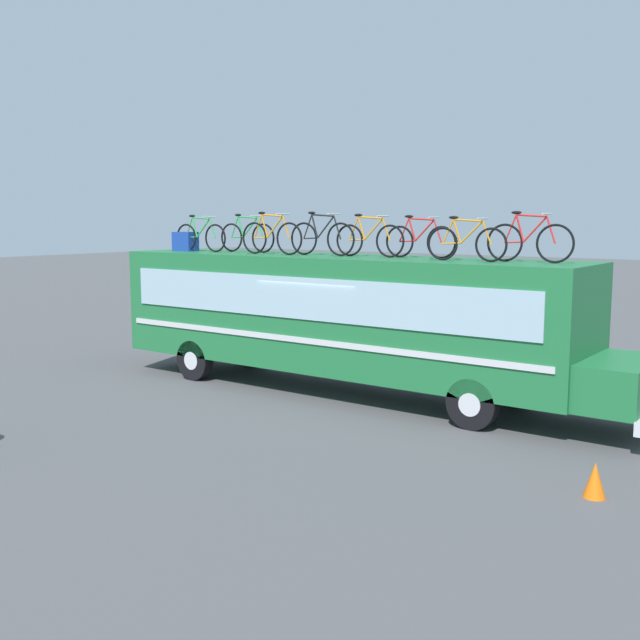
% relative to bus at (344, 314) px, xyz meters
% --- Properties ---
extents(ground_plane, '(120.00, 120.00, 0.00)m').
position_rel_bus_xyz_m(ground_plane, '(-0.18, 0.00, -1.74)').
color(ground_plane, '#4C4C4F').
extents(bus, '(12.20, 2.40, 3.01)m').
position_rel_bus_xyz_m(bus, '(0.00, 0.00, 0.00)').
color(bus, '#1E6B38').
rests_on(bus, ground).
extents(luggage_bag_1, '(0.60, 0.37, 0.47)m').
position_rel_bus_xyz_m(luggage_bag_1, '(-4.70, -0.19, 1.50)').
color(luggage_bag_1, '#193899').
rests_on(luggage_bag_1, bus).
extents(rooftop_bicycle_1, '(1.67, 0.44, 0.90)m').
position_rel_bus_xyz_m(rooftop_bicycle_1, '(-4.07, -0.29, 1.64)').
color(rooftop_bicycle_1, black).
rests_on(rooftop_bicycle_1, bus).
extents(rooftop_bicycle_2, '(1.70, 0.44, 0.92)m').
position_rel_bus_xyz_m(rooftop_bicycle_2, '(-2.94, 0.15, 1.65)').
color(rooftop_bicycle_2, black).
rests_on(rooftop_bicycle_2, bus).
extents(rooftop_bicycle_3, '(1.75, 0.44, 0.96)m').
position_rel_bus_xyz_m(rooftop_bicycle_3, '(-1.76, -0.35, 1.67)').
color(rooftop_bicycle_3, black).
rests_on(rooftop_bicycle_3, bus).
extents(rooftop_bicycle_4, '(1.72, 0.44, 0.96)m').
position_rel_bus_xyz_m(rooftop_bicycle_4, '(-0.54, -0.08, 1.67)').
color(rooftop_bicycle_4, black).
rests_on(rooftop_bicycle_4, bus).
extents(rooftop_bicycle_5, '(1.70, 0.44, 0.91)m').
position_rel_bus_xyz_m(rooftop_bicycle_5, '(0.62, 0.03, 1.65)').
color(rooftop_bicycle_5, black).
rests_on(rooftop_bicycle_5, bus).
extents(rooftop_bicycle_6, '(1.63, 0.44, 0.88)m').
position_rel_bus_xyz_m(rooftop_bicycle_6, '(1.72, 0.24, 1.64)').
color(rooftop_bicycle_6, black).
rests_on(rooftop_bicycle_6, bus).
extents(rooftop_bicycle_7, '(1.64, 0.44, 0.86)m').
position_rel_bus_xyz_m(rooftop_bicycle_7, '(2.97, -0.23, 1.63)').
color(rooftop_bicycle_7, black).
rests_on(rooftop_bicycle_7, bus).
extents(rooftop_bicycle_8, '(1.67, 0.44, 0.95)m').
position_rel_bus_xyz_m(rooftop_bicycle_8, '(4.08, 0.09, 1.66)').
color(rooftop_bicycle_8, black).
rests_on(rooftop_bicycle_8, bus).
extents(traffic_cone, '(0.31, 0.31, 0.50)m').
position_rel_bus_xyz_m(traffic_cone, '(6.37, -3.17, -1.49)').
color(traffic_cone, orange).
rests_on(traffic_cone, ground).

